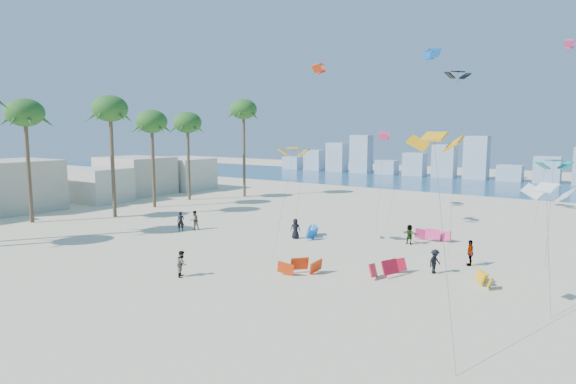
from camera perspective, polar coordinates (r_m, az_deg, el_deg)
The scene contains 10 objects.
ground at distance 31.87m, azimuth -21.87°, elevation -10.69°, with size 220.00×220.00×0.00m, color beige.
ocean at distance 92.40m, azimuth 18.80°, elevation 0.99°, with size 220.00×220.00×0.00m, color navy.
kitesurfer_near at distance 47.15m, azimuth -12.49°, elevation -3.41°, with size 0.68×0.45×1.86m, color black.
kitesurfer_mid at distance 32.84m, azimuth -12.34°, elevation -8.22°, with size 0.84×0.65×1.72m, color gray.
kitesurfers_far at distance 39.65m, azimuth 9.75°, elevation -5.44°, with size 36.82×9.31×1.85m.
grounded_kites at distance 37.45m, azimuth 12.67°, elevation -6.92°, with size 23.30×18.55×1.03m.
flying_kites at distance 45.41m, azimuth 16.66°, elevation 10.93°, with size 29.16×37.66×18.62m.
palm_row at distance 57.20m, azimuth -20.59°, elevation 8.61°, with size 9.52×44.80×14.17m.
beachfront_buildings at distance 70.34m, azimuth -22.78°, elevation 1.12°, with size 11.50×43.00×6.00m.
distant_skyline at distance 102.06m, azimuth 19.83°, elevation 3.25°, with size 85.00×3.00×8.40m.
Camera 1 is at (25.70, -16.24, 9.56)m, focal length 30.25 mm.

